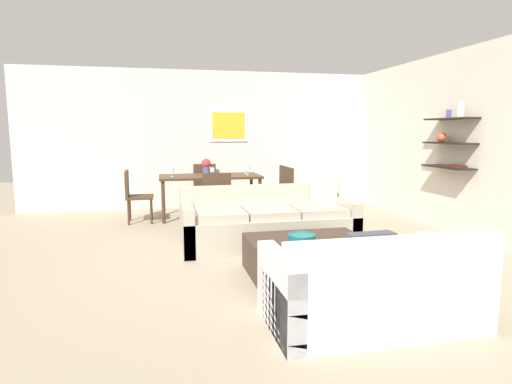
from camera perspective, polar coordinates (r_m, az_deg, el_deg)
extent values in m
plane|color=tan|center=(5.49, 1.14, -8.03)|extent=(18.00, 18.00, 0.00)
cube|color=silver|center=(8.80, -2.41, 6.93)|extent=(8.40, 0.06, 2.70)
cube|color=white|center=(8.72, -3.66, 8.80)|extent=(0.77, 0.02, 0.64)
cube|color=gold|center=(8.70, -3.65, 8.80)|extent=(0.66, 0.01, 0.51)
cube|color=silver|center=(7.16, 24.36, 5.96)|extent=(0.06, 8.20, 2.70)
cube|color=black|center=(6.90, 24.37, 8.82)|extent=(0.28, 0.90, 0.02)
cube|color=black|center=(6.90, 24.20, 5.92)|extent=(0.28, 0.90, 0.02)
cube|color=black|center=(6.91, 24.04, 3.02)|extent=(0.28, 0.90, 0.02)
cylinder|color=silver|center=(6.74, 25.46, 9.83)|extent=(0.10, 0.10, 0.22)
sphere|color=#D85933|center=(7.04, 23.36, 6.67)|extent=(0.14, 0.14, 0.14)
cylinder|color=#4C518C|center=(6.94, 24.16, 9.42)|extent=(0.07, 0.07, 0.12)
cube|color=#4C1E19|center=(6.79, 24.80, 3.13)|extent=(0.20, 0.28, 0.03)
cube|color=#B2A893|center=(5.75, 1.66, -5.14)|extent=(2.28, 0.90, 0.42)
cube|color=#B2A893|center=(6.03, 0.81, -0.74)|extent=(2.28, 0.16, 0.36)
cube|color=#B2A893|center=(5.57, -9.09, -4.72)|extent=(0.14, 0.90, 0.60)
cube|color=#B2A893|center=(6.08, 11.50, -3.71)|extent=(0.14, 0.90, 0.60)
cube|color=#B2A893|center=(5.54, -4.93, -2.94)|extent=(0.65, 0.70, 0.10)
cube|color=#B2A893|center=(5.66, 1.77, -2.66)|extent=(0.65, 0.70, 0.10)
cube|color=#B2A893|center=(5.86, 8.10, -2.38)|extent=(0.65, 0.70, 0.10)
cube|color=beige|center=(6.11, 8.90, -0.72)|extent=(0.36, 0.13, 0.36)
cube|color=white|center=(3.67, 14.75, -13.18)|extent=(1.64, 0.90, 0.42)
cube|color=white|center=(3.24, 18.03, -8.90)|extent=(1.64, 0.16, 0.36)
cube|color=white|center=(4.03, 24.49, -10.37)|extent=(0.14, 0.90, 0.60)
cube|color=white|center=(3.38, 3.11, -13.20)|extent=(0.14, 0.90, 0.60)
cube|color=white|center=(3.78, 19.25, -8.57)|extent=(0.66, 0.70, 0.10)
cube|color=white|center=(3.48, 9.55, -9.66)|extent=(0.66, 0.70, 0.10)
cube|color=#4C4C56|center=(3.34, 14.90, -8.26)|extent=(0.36, 0.13, 0.36)
cube|color=#38281E|center=(4.70, 6.87, -8.49)|extent=(1.26, 0.92, 0.38)
cylinder|color=#19666B|center=(4.56, 6.07, -6.08)|extent=(0.29, 0.29, 0.07)
torus|color=#19666B|center=(4.55, 6.07, -5.67)|extent=(0.29, 0.29, 0.02)
cube|color=#422D1E|center=(7.65, -6.10, 2.06)|extent=(1.76, 0.84, 0.04)
cylinder|color=#422D1E|center=(7.29, -12.17, -1.34)|extent=(0.06, 0.06, 0.71)
cylinder|color=#422D1E|center=(7.48, 0.53, -0.92)|extent=(0.06, 0.06, 0.71)
cylinder|color=#422D1E|center=(8.00, -12.22, -0.51)|extent=(0.06, 0.06, 0.71)
cylinder|color=#422D1E|center=(8.18, -0.62, -0.15)|extent=(0.06, 0.06, 0.71)
cube|color=#422D1E|center=(7.46, -15.12, -0.65)|extent=(0.44, 0.44, 0.04)
cube|color=#422D1E|center=(7.44, -16.72, 1.10)|extent=(0.04, 0.44, 0.43)
cylinder|color=#422D1E|center=(7.31, -13.70, -2.56)|extent=(0.04, 0.04, 0.41)
cylinder|color=#422D1E|center=(7.67, -13.65, -2.07)|extent=(0.04, 0.04, 0.41)
cylinder|color=#422D1E|center=(7.33, -16.52, -2.64)|extent=(0.04, 0.04, 0.41)
cylinder|color=#422D1E|center=(7.68, -16.34, -2.15)|extent=(0.04, 0.04, 0.41)
cube|color=#422D1E|center=(8.09, 2.27, 0.29)|extent=(0.44, 0.44, 0.04)
cube|color=#422D1E|center=(8.11, 3.64, 1.98)|extent=(0.04, 0.44, 0.43)
cylinder|color=#422D1E|center=(8.25, 0.73, -1.13)|extent=(0.04, 0.04, 0.41)
cylinder|color=#422D1E|center=(7.91, 1.33, -1.54)|extent=(0.04, 0.04, 0.41)
cylinder|color=#422D1E|center=(8.34, 3.14, -1.04)|extent=(0.04, 0.04, 0.41)
cylinder|color=#422D1E|center=(8.00, 3.83, -1.44)|extent=(0.04, 0.04, 0.41)
cube|color=#422D1E|center=(7.73, 2.98, -0.08)|extent=(0.44, 0.44, 0.04)
cube|color=#422D1E|center=(7.75, 4.42, 1.68)|extent=(0.04, 0.44, 0.43)
cylinder|color=#422D1E|center=(7.89, 1.36, -1.56)|extent=(0.04, 0.04, 0.41)
cylinder|color=#422D1E|center=(7.55, 2.02, -2.00)|extent=(0.04, 0.04, 0.41)
cylinder|color=#422D1E|center=(7.98, 3.87, -1.46)|extent=(0.04, 0.04, 0.41)
cylinder|color=#422D1E|center=(7.64, 4.63, -1.90)|extent=(0.04, 0.04, 0.41)
cube|color=#422D1E|center=(6.96, -5.37, -1.01)|extent=(0.44, 0.44, 0.04)
cube|color=#422D1E|center=(6.73, -5.18, 0.70)|extent=(0.44, 0.04, 0.43)
cylinder|color=#422D1E|center=(7.20, -4.11, -2.51)|extent=(0.04, 0.04, 0.41)
cylinder|color=#422D1E|center=(7.15, -6.96, -2.62)|extent=(0.04, 0.04, 0.41)
cylinder|color=#422D1E|center=(6.85, -3.66, -3.06)|extent=(0.04, 0.04, 0.41)
cylinder|color=#422D1E|center=(6.80, -6.66, -3.17)|extent=(0.04, 0.04, 0.41)
cube|color=#422D1E|center=(8.41, -6.65, 0.54)|extent=(0.44, 0.44, 0.04)
cube|color=#422D1E|center=(8.58, -6.81, 2.27)|extent=(0.44, 0.04, 0.43)
cylinder|color=#422D1E|center=(8.25, -7.73, -1.20)|extent=(0.04, 0.04, 0.41)
cylinder|color=#422D1E|center=(8.29, -5.25, -1.12)|extent=(0.04, 0.04, 0.41)
cylinder|color=#422D1E|center=(8.61, -7.94, -0.82)|extent=(0.04, 0.04, 0.41)
cylinder|color=#422D1E|center=(8.64, -5.56, -0.75)|extent=(0.04, 0.04, 0.41)
cylinder|color=silver|center=(8.00, -6.40, 2.49)|extent=(0.06, 0.06, 0.01)
cylinder|color=silver|center=(8.00, -6.40, 2.83)|extent=(0.01, 0.01, 0.09)
cylinder|color=silver|center=(7.99, -6.41, 3.44)|extent=(0.08, 0.08, 0.08)
cylinder|color=silver|center=(7.85, -1.39, 2.43)|extent=(0.06, 0.06, 0.01)
cylinder|color=silver|center=(7.84, -1.39, 2.71)|extent=(0.01, 0.01, 0.07)
cylinder|color=silver|center=(7.84, -1.39, 3.24)|extent=(0.06, 0.06, 0.07)
cylinder|color=silver|center=(7.29, -5.78, 1.96)|extent=(0.06, 0.06, 0.01)
cylinder|color=silver|center=(7.28, -5.79, 2.32)|extent=(0.01, 0.01, 0.09)
cylinder|color=silver|center=(7.28, -5.80, 2.95)|extent=(0.08, 0.08, 0.07)
cylinder|color=silver|center=(7.50, -11.05, 2.02)|extent=(0.06, 0.06, 0.01)
cylinder|color=silver|center=(7.49, -11.05, 2.28)|extent=(0.01, 0.01, 0.06)
cylinder|color=silver|center=(7.49, -11.07, 2.86)|extent=(0.07, 0.07, 0.09)
cylinder|color=silver|center=(7.65, -1.08, 2.28)|extent=(0.06, 0.06, 0.01)
cylinder|color=silver|center=(7.64, -1.08, 2.63)|extent=(0.01, 0.01, 0.09)
cylinder|color=silver|center=(7.63, -1.09, 3.27)|extent=(0.07, 0.07, 0.09)
cylinder|color=#4C518C|center=(7.67, -6.60, 2.79)|extent=(0.11, 0.11, 0.15)
sphere|color=red|center=(7.66, -6.62, 3.81)|extent=(0.16, 0.16, 0.16)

